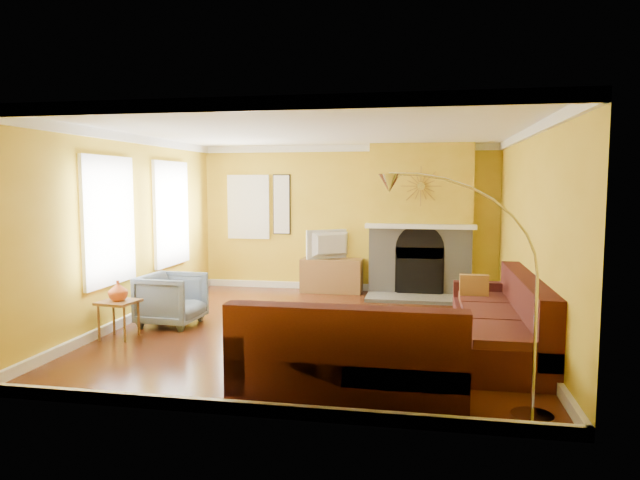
% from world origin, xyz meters
% --- Properties ---
extents(floor, '(5.50, 6.00, 0.02)m').
position_xyz_m(floor, '(0.00, 0.00, -0.01)').
color(floor, '#602B14').
rests_on(floor, ground).
extents(ceiling, '(5.50, 6.00, 0.02)m').
position_xyz_m(ceiling, '(0.00, 0.00, 2.71)').
color(ceiling, white).
rests_on(ceiling, ground).
extents(wall_back, '(5.50, 0.02, 2.70)m').
position_xyz_m(wall_back, '(0.00, 3.01, 1.35)').
color(wall_back, gold).
rests_on(wall_back, ground).
extents(wall_front, '(5.50, 0.02, 2.70)m').
position_xyz_m(wall_front, '(0.00, -3.01, 1.35)').
color(wall_front, gold).
rests_on(wall_front, ground).
extents(wall_left, '(0.02, 6.00, 2.70)m').
position_xyz_m(wall_left, '(-2.76, 0.00, 1.35)').
color(wall_left, gold).
rests_on(wall_left, ground).
extents(wall_right, '(0.02, 6.00, 2.70)m').
position_xyz_m(wall_right, '(2.76, 0.00, 1.35)').
color(wall_right, gold).
rests_on(wall_right, ground).
extents(baseboard, '(5.50, 6.00, 0.12)m').
position_xyz_m(baseboard, '(0.00, 0.00, 0.06)').
color(baseboard, white).
rests_on(baseboard, floor).
extents(crown_molding, '(5.50, 6.00, 0.12)m').
position_xyz_m(crown_molding, '(0.00, 0.00, 2.64)').
color(crown_molding, white).
rests_on(crown_molding, ceiling).
extents(window_left_near, '(0.06, 1.22, 1.72)m').
position_xyz_m(window_left_near, '(-2.72, 1.30, 1.50)').
color(window_left_near, white).
rests_on(window_left_near, wall_left).
extents(window_left_far, '(0.06, 1.22, 1.72)m').
position_xyz_m(window_left_far, '(-2.72, -0.60, 1.50)').
color(window_left_far, white).
rests_on(window_left_far, wall_left).
extents(window_back, '(0.82, 0.06, 1.22)m').
position_xyz_m(window_back, '(-1.90, 2.96, 1.55)').
color(window_back, white).
rests_on(window_back, wall_back).
extents(wall_art, '(0.34, 0.04, 1.14)m').
position_xyz_m(wall_art, '(-1.25, 2.97, 1.60)').
color(wall_art, white).
rests_on(wall_art, wall_back).
extents(fireplace, '(1.80, 0.40, 2.70)m').
position_xyz_m(fireplace, '(1.35, 2.80, 1.35)').
color(fireplace, gray).
rests_on(fireplace, floor).
extents(mantel, '(1.92, 0.22, 0.08)m').
position_xyz_m(mantel, '(1.35, 2.56, 1.25)').
color(mantel, white).
rests_on(mantel, fireplace).
extents(hearth, '(1.80, 0.70, 0.06)m').
position_xyz_m(hearth, '(1.35, 2.25, 0.03)').
color(hearth, gray).
rests_on(hearth, floor).
extents(sunburst, '(0.70, 0.04, 0.70)m').
position_xyz_m(sunburst, '(1.35, 2.57, 1.95)').
color(sunburst, olive).
rests_on(sunburst, fireplace).
extents(rug, '(2.40, 1.80, 0.02)m').
position_xyz_m(rug, '(0.18, 0.24, 0.01)').
color(rug, beige).
rests_on(rug, floor).
extents(sectional_sofa, '(3.11, 3.52, 0.90)m').
position_xyz_m(sectional_sofa, '(1.20, -0.94, 0.45)').
color(sectional_sofa, '#471916').
rests_on(sectional_sofa, floor).
extents(coffee_table, '(1.21, 1.21, 0.39)m').
position_xyz_m(coffee_table, '(0.82, -0.80, 0.19)').
color(coffee_table, white).
rests_on(coffee_table, floor).
extents(media_console, '(1.12, 0.50, 0.61)m').
position_xyz_m(media_console, '(-0.25, 2.75, 0.31)').
color(media_console, olive).
rests_on(media_console, floor).
extents(tv, '(0.83, 0.64, 0.54)m').
position_xyz_m(tv, '(-0.25, 2.75, 0.88)').
color(tv, black).
rests_on(tv, media_console).
extents(subwoofer, '(0.27, 0.27, 0.27)m').
position_xyz_m(subwoofer, '(0.11, 2.80, 0.13)').
color(subwoofer, white).
rests_on(subwoofer, floor).
extents(armchair, '(0.85, 0.83, 0.73)m').
position_xyz_m(armchair, '(-2.06, -0.12, 0.37)').
color(armchair, slate).
rests_on(armchair, floor).
extents(side_table, '(0.50, 0.50, 0.49)m').
position_xyz_m(side_table, '(-2.44, -0.89, 0.24)').
color(side_table, olive).
rests_on(side_table, floor).
extents(vase, '(0.30, 0.30, 0.26)m').
position_xyz_m(vase, '(-2.44, -0.89, 0.62)').
color(vase, '#D8591E').
rests_on(vase, side_table).
extents(book, '(0.23, 0.29, 0.03)m').
position_xyz_m(book, '(0.68, -0.70, 0.40)').
color(book, white).
rests_on(book, coffee_table).
extents(arc_lamp, '(1.32, 0.36, 2.07)m').
position_xyz_m(arc_lamp, '(1.79, -2.65, 1.03)').
color(arc_lamp, silver).
rests_on(arc_lamp, floor).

